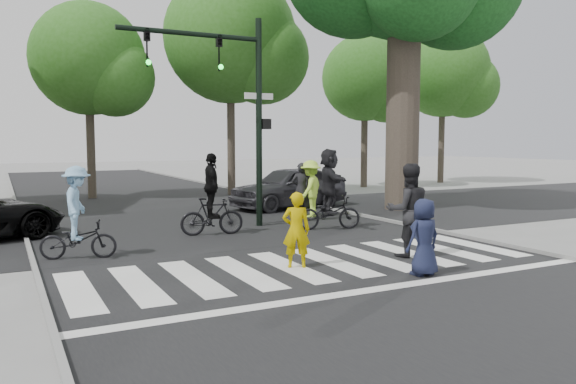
# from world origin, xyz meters

# --- Properties ---
(ground) EXTENTS (120.00, 120.00, 0.00)m
(ground) POSITION_xyz_m (0.00, 0.00, 0.00)
(ground) COLOR gray
(ground) RESTS_ON ground
(road_stem) EXTENTS (10.00, 70.00, 0.01)m
(road_stem) POSITION_xyz_m (0.00, 5.00, 0.01)
(road_stem) COLOR black
(road_stem) RESTS_ON ground
(road_cross) EXTENTS (70.00, 10.00, 0.01)m
(road_cross) POSITION_xyz_m (0.00, 8.00, 0.01)
(road_cross) COLOR black
(road_cross) RESTS_ON ground
(curb_left) EXTENTS (0.10, 70.00, 0.10)m
(curb_left) POSITION_xyz_m (-5.05, 5.00, 0.05)
(curb_left) COLOR gray
(curb_left) RESTS_ON ground
(curb_right) EXTENTS (0.10, 70.00, 0.10)m
(curb_right) POSITION_xyz_m (5.05, 5.00, 0.05)
(curb_right) COLOR gray
(curb_right) RESTS_ON ground
(crosswalk) EXTENTS (10.00, 3.85, 0.01)m
(crosswalk) POSITION_xyz_m (0.00, 0.66, 0.01)
(crosswalk) COLOR silver
(crosswalk) RESTS_ON ground
(traffic_signal) EXTENTS (4.45, 0.29, 6.00)m
(traffic_signal) POSITION_xyz_m (0.35, 6.20, 3.90)
(traffic_signal) COLOR black
(traffic_signal) RESTS_ON ground
(bg_tree_2) EXTENTS (5.04, 4.80, 8.40)m
(bg_tree_2) POSITION_xyz_m (-1.76, 16.62, 5.78)
(bg_tree_2) COLOR brown
(bg_tree_2) RESTS_ON ground
(bg_tree_3) EXTENTS (6.30, 6.00, 10.20)m
(bg_tree_3) POSITION_xyz_m (4.31, 15.27, 6.94)
(bg_tree_3) COLOR brown
(bg_tree_3) RESTS_ON ground
(bg_tree_4) EXTENTS (4.83, 4.60, 8.15)m
(bg_tree_4) POSITION_xyz_m (12.23, 16.12, 5.64)
(bg_tree_4) COLOR brown
(bg_tree_4) RESTS_ON ground
(bg_tree_5) EXTENTS (5.67, 5.40, 9.30)m
(bg_tree_5) POSITION_xyz_m (18.27, 16.69, 6.36)
(bg_tree_5) COLOR brown
(bg_tree_5) RESTS_ON ground
(pedestrian_woman) EXTENTS (0.65, 0.55, 1.52)m
(pedestrian_woman) POSITION_xyz_m (-0.41, 0.89, 0.76)
(pedestrian_woman) COLOR #B89D00
(pedestrian_woman) RESTS_ON ground
(pedestrian_child) EXTENTS (0.73, 0.50, 1.45)m
(pedestrian_child) POSITION_xyz_m (1.40, -0.78, 0.73)
(pedestrian_child) COLOR #1A1F3A
(pedestrian_child) RESTS_ON ground
(pedestrian_adult) EXTENTS (1.18, 1.04, 2.03)m
(pedestrian_adult) POSITION_xyz_m (2.25, 0.72, 1.01)
(pedestrian_adult) COLOR black
(pedestrian_adult) RESTS_ON ground
(cyclist_left) EXTENTS (1.66, 1.14, 1.99)m
(cyclist_left) POSITION_xyz_m (-4.14, 3.74, 0.86)
(cyclist_left) COLOR black
(cyclist_left) RESTS_ON ground
(cyclist_mid) EXTENTS (1.73, 1.07, 2.19)m
(cyclist_mid) POSITION_xyz_m (-0.59, 5.31, 0.90)
(cyclist_mid) COLOR black
(cyclist_mid) RESTS_ON ground
(cyclist_right) EXTENTS (1.91, 1.77, 2.29)m
(cyclist_right) POSITION_xyz_m (2.68, 4.70, 1.02)
(cyclist_right) COLOR black
(cyclist_right) RESTS_ON ground
(car_grey) EXTENTS (4.90, 2.74, 1.58)m
(car_grey) POSITION_xyz_m (4.01, 9.72, 0.79)
(car_grey) COLOR #39383E
(car_grey) RESTS_ON ground
(bystander_hivis) EXTENTS (1.38, 1.31, 1.88)m
(bystander_hivis) POSITION_xyz_m (3.52, 7.22, 0.94)
(bystander_hivis) COLOR #C6FF44
(bystander_hivis) RESTS_ON ground
(bystander_dark) EXTENTS (0.78, 0.69, 1.79)m
(bystander_dark) POSITION_xyz_m (3.36, 7.55, 0.89)
(bystander_dark) COLOR black
(bystander_dark) RESTS_ON ground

